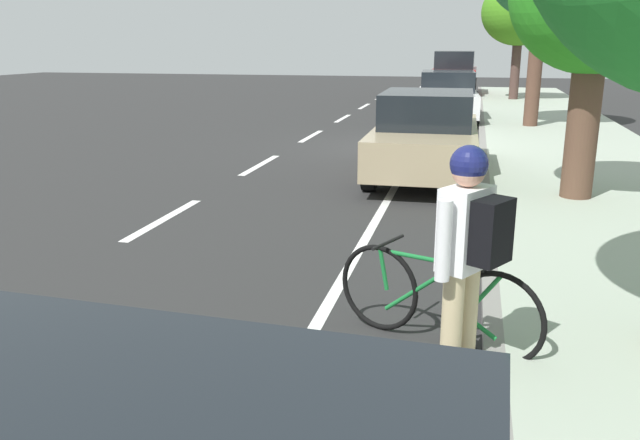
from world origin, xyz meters
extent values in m
plane|color=#292929|center=(0.00, 0.00, 0.00)|extent=(65.87, 65.87, 0.00)
cube|color=#9EA998|center=(3.78, 0.00, 0.06)|extent=(3.71, 41.17, 0.12)
cube|color=gray|center=(1.85, 0.00, 0.06)|extent=(0.16, 41.17, 0.12)
cube|color=white|center=(-2.48, -6.88, 0.00)|extent=(0.14, 2.20, 0.01)
cube|color=white|center=(-2.48, -2.68, 0.00)|extent=(0.14, 2.20, 0.01)
cube|color=white|center=(-2.48, 1.52, 0.00)|extent=(0.14, 2.20, 0.01)
cube|color=white|center=(-2.48, 5.72, 0.00)|extent=(0.14, 2.20, 0.01)
cube|color=white|center=(-2.48, 9.92, 0.00)|extent=(0.14, 2.20, 0.01)
cube|color=white|center=(-2.48, 14.12, 0.00)|extent=(0.14, 2.20, 0.01)
cube|color=white|center=(-2.48, 18.32, 0.00)|extent=(0.14, 2.20, 0.01)
cube|color=white|center=(0.38, 0.00, 0.00)|extent=(0.12, 41.17, 0.01)
cube|color=tan|center=(0.80, -3.09, 0.60)|extent=(1.82, 4.42, 0.64)
cube|color=black|center=(0.80, -3.09, 1.22)|extent=(1.58, 2.12, 0.60)
cylinder|color=black|center=(1.59, -1.72, 0.33)|extent=(0.23, 0.66, 0.66)
cylinder|color=black|center=(-0.03, -1.74, 0.33)|extent=(0.23, 0.66, 0.66)
cylinder|color=black|center=(1.62, -4.44, 0.33)|extent=(0.23, 0.66, 0.66)
cylinder|color=black|center=(0.00, -4.46, 0.33)|extent=(0.23, 0.66, 0.66)
cube|color=white|center=(0.78, 5.72, 0.60)|extent=(2.00, 4.49, 0.64)
cube|color=black|center=(0.78, 5.72, 1.22)|extent=(1.66, 2.18, 0.60)
cylinder|color=black|center=(1.51, 7.12, 0.33)|extent=(0.26, 0.67, 0.66)
cylinder|color=black|center=(-0.11, 7.03, 0.33)|extent=(0.26, 0.67, 0.66)
cylinder|color=black|center=(1.66, 4.40, 0.33)|extent=(0.26, 0.67, 0.66)
cylinder|color=black|center=(0.04, 4.31, 0.33)|extent=(0.26, 0.67, 0.66)
cube|color=maroon|center=(0.66, 15.91, 0.78)|extent=(1.94, 4.71, 0.90)
cube|color=black|center=(0.66, 15.91, 1.61)|extent=(1.70, 3.11, 0.76)
cylinder|color=black|center=(1.55, 17.36, 0.38)|extent=(0.23, 0.76, 0.76)
cylinder|color=black|center=(-0.20, 17.37, 0.38)|extent=(0.23, 0.76, 0.76)
cylinder|color=black|center=(1.53, 14.44, 0.38)|extent=(0.23, 0.76, 0.76)
cylinder|color=black|center=(-0.22, 14.45, 0.38)|extent=(0.23, 0.76, 0.76)
torus|color=black|center=(0.91, -9.71, 0.37)|extent=(0.70, 0.34, 0.74)
torus|color=black|center=(1.86, -10.14, 0.37)|extent=(0.70, 0.34, 0.74)
cylinder|color=#197233|center=(1.26, -9.87, 0.46)|extent=(0.61, 0.30, 0.55)
cylinder|color=#197233|center=(1.59, -10.02, 0.45)|extent=(0.14, 0.09, 0.51)
cylinder|color=#197233|center=(1.31, -9.89, 0.71)|extent=(0.68, 0.33, 0.05)
cylinder|color=#197233|center=(1.70, -10.07, 0.29)|extent=(0.34, 0.18, 0.20)
cylinder|color=#197233|center=(1.75, -10.09, 0.54)|extent=(0.26, 0.14, 0.35)
cylinder|color=#197233|center=(0.94, -9.73, 0.55)|extent=(0.12, 0.08, 0.36)
cube|color=black|center=(1.64, -10.04, 0.75)|extent=(0.26, 0.19, 0.05)
cylinder|color=black|center=(0.98, -9.74, 0.78)|extent=(0.21, 0.43, 0.03)
cylinder|color=#C6B284|center=(1.63, -10.29, 0.41)|extent=(0.15, 0.15, 0.83)
cylinder|color=#C6B284|center=(1.53, -10.46, 0.41)|extent=(0.15, 0.15, 0.83)
cube|color=white|center=(1.58, -10.38, 1.12)|extent=(0.39, 0.44, 0.58)
cylinder|color=white|center=(1.71, -10.15, 1.09)|extent=(0.10, 0.10, 0.55)
cylinder|color=white|center=(1.45, -10.60, 1.09)|extent=(0.10, 0.10, 0.55)
sphere|color=tan|center=(1.58, -10.38, 1.53)|extent=(0.23, 0.23, 0.23)
sphere|color=navy|center=(1.58, -10.38, 1.57)|extent=(0.26, 0.26, 0.26)
cube|color=black|center=(1.75, -10.48, 1.14)|extent=(0.31, 0.35, 0.44)
cylinder|color=brown|center=(3.15, -4.70, 1.26)|extent=(0.45, 0.45, 2.27)
cylinder|color=brown|center=(3.15, 4.13, 1.89)|extent=(0.39, 0.39, 3.53)
cylinder|color=#4A342E|center=(3.15, 13.16, 1.42)|extent=(0.37, 0.37, 2.59)
ellipsoid|color=#42891C|center=(3.15, 13.16, 3.53)|extent=(2.98, 2.98, 2.61)
camera|label=1|loc=(1.58, -14.76, 2.35)|focal=36.28mm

